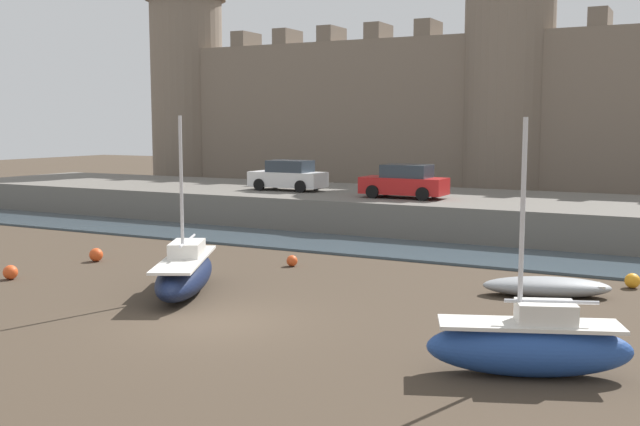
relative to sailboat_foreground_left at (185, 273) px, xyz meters
The scene contains 13 objects.
ground_plane 3.67m from the sailboat_foreground_left, 39.60° to the right, with size 160.00×160.00×0.00m, color #423528.
water_channel 10.83m from the sailboat_foreground_left, 75.07° to the left, with size 80.00×4.50×0.10m, color #3D4C56.
quay_road 17.92m from the sailboat_foreground_left, 81.06° to the left, with size 61.36×10.00×1.63m, color #666059.
castle 29.58m from the sailboat_foreground_left, 84.48° to the left, with size 55.48×6.12×18.51m.
sailboat_foreground_left is the anchor object (origin of this frame).
sailboat_midflat_right 11.37m from the sailboat_foreground_left, 14.23° to the right, with size 4.35×2.66×5.33m.
rowboat_foreground_centre 11.02m from the sailboat_foreground_left, 25.52° to the left, with size 4.03×2.56×0.59m.
mooring_buoy_mid_mud 14.10m from the sailboat_foreground_left, 30.59° to the left, with size 0.48×0.48×0.48m, color orange.
mooring_buoy_near_shore 6.61m from the sailboat_foreground_left, behind, with size 0.49×0.49×0.49m, color #E04C1E.
mooring_buoy_near_channel 5.44m from the sailboat_foreground_left, 82.37° to the left, with size 0.41×0.41×0.41m, color #E04C1E.
mooring_buoy_off_centre 6.94m from the sailboat_foreground_left, 156.43° to the left, with size 0.51×0.51×0.51m, color #E04C1E.
car_quay_east 17.86m from the sailboat_foreground_left, 109.64° to the left, with size 4.11×1.89×1.62m.
car_quay_west 15.82m from the sailboat_foreground_left, 85.97° to the left, with size 4.11×1.89×1.62m.
Camera 1 is at (11.32, -15.79, 5.19)m, focal length 42.00 mm.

